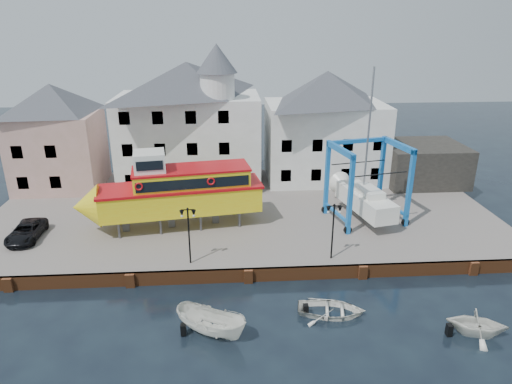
{
  "coord_description": "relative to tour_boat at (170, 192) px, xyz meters",
  "views": [
    {
      "loc": [
        -1.29,
        -27.21,
        17.02
      ],
      "look_at": [
        1.0,
        7.0,
        4.0
      ],
      "focal_mm": 32.0,
      "sensor_mm": 36.0,
      "label": 1
    }
  ],
  "objects": [
    {
      "name": "motorboat_b",
      "position": [
        10.82,
        -11.34,
        -4.05
      ],
      "size": [
        4.59,
        3.65,
        0.85
      ],
      "primitive_type": "imported",
      "rotation": [
        0.0,
        0.0,
        1.38
      ],
      "color": "white",
      "rests_on": "ground"
    },
    {
      "name": "motorboat_c",
      "position": [
        18.68,
        -13.82,
        -4.05
      ],
      "size": [
        4.06,
        3.77,
        1.76
      ],
      "primitive_type": "imported",
      "rotation": [
        0.0,
        0.0,
        1.26
      ],
      "color": "white",
      "rests_on": "ground"
    },
    {
      "name": "lamp_post_right",
      "position": [
        11.9,
        -6.17,
        0.13
      ],
      "size": [
        1.12,
        0.32,
        4.2
      ],
      "color": "black",
      "rests_on": "hardstanding"
    },
    {
      "name": "ground",
      "position": [
        5.9,
        -7.37,
        -4.05
      ],
      "size": [
        140.0,
        140.0,
        0.0
      ],
      "primitive_type": "plane",
      "color": "black",
      "rests_on": "ground"
    },
    {
      "name": "quay_wall",
      "position": [
        5.9,
        -7.26,
        -3.55
      ],
      "size": [
        44.0,
        0.47,
        1.0
      ],
      "color": "brown",
      "rests_on": "ground"
    },
    {
      "name": "lamp_post_left",
      "position": [
        1.9,
        -6.17,
        0.13
      ],
      "size": [
        1.12,
        0.32,
        4.2
      ],
      "color": "black",
      "rests_on": "hardstanding"
    },
    {
      "name": "building_white_main",
      "position": [
        1.03,
        11.02,
        3.29
      ],
      "size": [
        14.0,
        8.3,
        14.0
      ],
      "color": "silver",
      "rests_on": "hardstanding"
    },
    {
      "name": "hardstanding",
      "position": [
        5.9,
        3.63,
        -3.55
      ],
      "size": [
        44.0,
        22.0,
        1.0
      ],
      "primitive_type": "cube",
      "color": "slate",
      "rests_on": "ground"
    },
    {
      "name": "travel_lift",
      "position": [
        16.03,
        1.1,
        -0.93
      ],
      "size": [
        6.74,
        8.63,
        12.64
      ],
      "rotation": [
        0.0,
        0.0,
        0.22
      ],
      "color": "#106AB3",
      "rests_on": "hardstanding"
    },
    {
      "name": "building_pink",
      "position": [
        -12.1,
        10.63,
        2.1
      ],
      "size": [
        8.0,
        7.0,
        10.3
      ],
      "color": "tan",
      "rests_on": "hardstanding"
    },
    {
      "name": "van",
      "position": [
        -11.04,
        -1.52,
        -2.43
      ],
      "size": [
        2.11,
        4.49,
        1.24
      ],
      "primitive_type": "imported",
      "rotation": [
        0.0,
        0.0,
        0.01
      ],
      "color": "black",
      "rests_on": "hardstanding"
    },
    {
      "name": "tour_boat",
      "position": [
        0.0,
        0.0,
        0.0
      ],
      "size": [
        15.21,
        5.76,
        6.46
      ],
      "rotation": [
        0.0,
        0.0,
        0.15
      ],
      "color": "#59595E",
      "rests_on": "hardstanding"
    },
    {
      "name": "shed_dark",
      "position": [
        24.9,
        9.63,
        -1.05
      ],
      "size": [
        8.0,
        7.0,
        4.0
      ],
      "primitive_type": "cube",
      "color": "black",
      "rests_on": "hardstanding"
    },
    {
      "name": "motorboat_a",
      "position": [
        3.5,
        -12.76,
        -4.05
      ],
      "size": [
        4.79,
        3.78,
        1.76
      ],
      "primitive_type": "imported",
      "rotation": [
        0.0,
        0.0,
        1.04
      ],
      "color": "white",
      "rests_on": "ground"
    },
    {
      "name": "building_white_right",
      "position": [
        14.9,
        11.63,
        2.55
      ],
      "size": [
        12.0,
        8.0,
        11.2
      ],
      "color": "silver",
      "rests_on": "hardstanding"
    }
  ]
}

